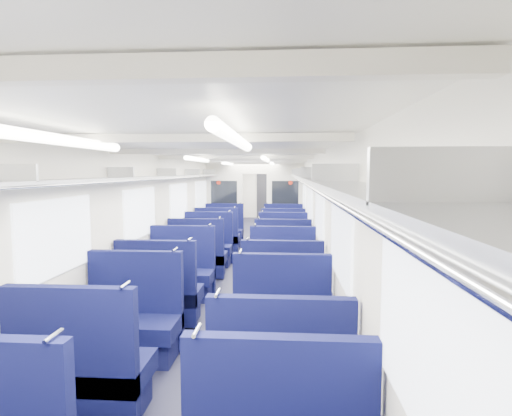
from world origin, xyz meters
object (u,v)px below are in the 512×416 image
seat_18 (224,232)px  seat_13 (283,259)px  seat_7 (281,330)px  seat_10 (181,275)px  end_door (265,195)px  seat_6 (132,324)px  seat_11 (282,276)px  seat_5 (280,392)px  seat_16 (218,239)px  bulkhead (255,201)px  seat_8 (160,296)px  seat_15 (283,249)px  seat_9 (282,297)px  seat_17 (283,240)px  seat_4 (82,375)px  seat_14 (208,248)px  seat_19 (283,233)px  seat_12 (198,258)px

seat_18 → seat_13: bearing=-63.6°
seat_7 → seat_10: same height
end_door → seat_6: end_door is taller
seat_11 → seat_5: bearing=-90.0°
seat_5 → seat_16: 7.21m
bulkhead → seat_8: size_ratio=2.33×
seat_15 → seat_16: bearing=142.2°
seat_9 → seat_17: same height
seat_6 → seat_4: bearing=-90.0°
seat_8 → seat_9: size_ratio=1.00×
seat_8 → seat_5: bearing=-53.8°
seat_7 → seat_13: same height
seat_5 → seat_17: bearing=90.0°
seat_9 → seat_14: (-1.66, 3.34, 0.00)m
seat_15 → seat_13: bearing=-90.0°
seat_11 → seat_15: size_ratio=1.00×
bulkhead → seat_13: bearing=-77.6°
seat_19 → seat_13: bearing=-90.0°
seat_6 → seat_14: size_ratio=1.00×
bulkhead → seat_5: 8.60m
end_door → seat_11: size_ratio=1.67×
end_door → seat_7: 13.78m
seat_16 → seat_12: bearing=-90.0°
end_door → seat_6: bearing=-93.5°
seat_4 → seat_7: (1.66, 1.07, 0.00)m
seat_18 → seat_9: bearing=-73.8°
bulkhead → seat_17: 1.97m
seat_8 → seat_11: (1.66, 1.17, 0.00)m
seat_11 → seat_18: bearing=109.7°
seat_5 → seat_7: size_ratio=1.00×
seat_11 → seat_12: 2.08m
seat_4 → seat_9: bearing=53.3°
seat_13 → seat_15: same height
seat_6 → seat_7: size_ratio=1.00×
seat_15 → seat_17: 1.23m
seat_13 → seat_16: bearing=126.0°
seat_5 → seat_18: same height
end_door → seat_15: size_ratio=1.67×
seat_6 → seat_8: size_ratio=1.00×
seat_6 → seat_16: 5.75m
seat_4 → seat_7: bearing=32.9°
seat_17 → seat_16: bearing=178.0°
seat_7 → seat_8: (-1.66, 1.05, 0.00)m
seat_16 → bulkhead: bearing=61.1°
seat_19 → seat_16: bearing=-147.9°
seat_9 → seat_11: same height
seat_7 → seat_14: same height
seat_7 → seat_19: size_ratio=1.00×
seat_15 → seat_19: (0.00, 2.33, 0.00)m
seat_11 → seat_12: same height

